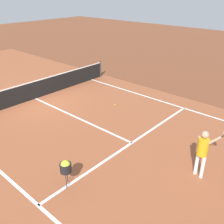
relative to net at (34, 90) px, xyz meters
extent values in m
plane|color=brown|center=(0.00, 0.00, -0.49)|extent=(60.00, 60.00, 0.00)
cube|color=#9E5433|center=(0.00, 0.00, -0.49)|extent=(10.62, 24.40, 0.00)
cube|color=white|center=(-4.11, -5.95, -0.49)|extent=(0.10, 11.89, 0.01)
cube|color=white|center=(4.11, -5.95, -0.49)|extent=(0.10, 11.89, 0.01)
cube|color=white|center=(0.00, -6.40, -0.49)|extent=(8.22, 0.10, 0.01)
cube|color=white|center=(0.00, -3.20, -0.49)|extent=(0.10, 6.40, 0.01)
cylinder|color=#33383D|center=(4.93, 0.00, 0.04)|extent=(0.09, 0.09, 1.07)
cube|color=black|center=(0.00, 0.00, -0.04)|extent=(9.85, 0.02, 0.91)
cube|color=white|center=(0.00, 0.00, 0.44)|extent=(9.85, 0.03, 0.05)
cylinder|color=white|center=(-0.06, -8.95, -0.10)|extent=(0.11, 0.11, 0.78)
cylinder|color=white|center=(-0.11, -9.17, -0.10)|extent=(0.11, 0.11, 0.78)
cylinder|color=gold|center=(-0.09, -9.06, 0.56)|extent=(0.32, 0.32, 0.55)
sphere|color=tan|center=(-0.09, -9.06, 0.98)|extent=(0.22, 0.22, 0.22)
cylinder|color=tan|center=(-0.05, -8.90, 0.57)|extent=(0.08, 0.08, 0.53)
cylinder|color=tan|center=(0.13, -9.29, 0.78)|extent=(0.53, 0.20, 0.08)
cylinder|color=black|center=(0.49, -9.37, 0.78)|extent=(0.22, 0.08, 0.03)
cylinder|color=black|center=(-3.08, -6.37, 0.15)|extent=(0.34, 0.34, 0.28)
cylinder|color=black|center=(-3.18, -6.47, -0.24)|extent=(0.02, 0.02, 0.50)
cylinder|color=black|center=(-2.98, -6.27, -0.24)|extent=(0.02, 0.02, 0.50)
sphere|color=#CCE033|center=(-3.08, -6.37, 0.24)|extent=(0.29, 0.29, 0.29)
sphere|color=#CCE033|center=(2.14, -3.68, -0.46)|extent=(0.07, 0.07, 0.07)
camera|label=1|loc=(-6.57, -11.25, 4.79)|focal=41.01mm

